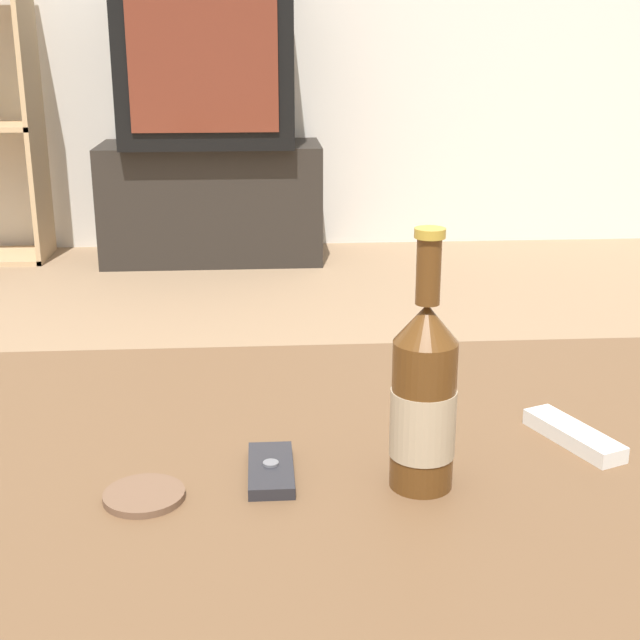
{
  "coord_description": "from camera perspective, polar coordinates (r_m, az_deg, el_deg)",
  "views": [
    {
      "loc": [
        -0.08,
        -0.98,
        0.91
      ],
      "look_at": [
        -0.0,
        0.21,
        0.53
      ],
      "focal_mm": 50.0,
      "sensor_mm": 36.0,
      "label": 1
    }
  ],
  "objects": [
    {
      "name": "coffee_table",
      "position": [
        1.12,
        0.75,
        -11.02
      ],
      "size": [
        1.14,
        0.77,
        0.43
      ],
      "color": "brown",
      "rests_on": "ground_plane"
    },
    {
      "name": "tv_stand",
      "position": [
        3.79,
        -6.93,
        7.5
      ],
      "size": [
        0.91,
        0.4,
        0.48
      ],
      "color": "#28231E",
      "rests_on": "ground_plane"
    },
    {
      "name": "television",
      "position": [
        3.73,
        -7.27,
        16.18
      ],
      "size": [
        0.68,
        0.53,
        0.66
      ],
      "color": "black",
      "rests_on": "tv_stand"
    },
    {
      "name": "beer_bottle",
      "position": [
        0.98,
        6.65,
        -5.05
      ],
      "size": [
        0.07,
        0.07,
        0.29
      ],
      "color": "#563314",
      "rests_on": "coffee_table"
    },
    {
      "name": "cell_phone",
      "position": [
        1.03,
        -3.16,
        -9.55
      ],
      "size": [
        0.05,
        0.12,
        0.02
      ],
      "rotation": [
        0.0,
        0.0,
        -0.0
      ],
      "color": "#232328",
      "rests_on": "coffee_table"
    },
    {
      "name": "remote_control",
      "position": [
        1.15,
        15.9,
        -7.09
      ],
      "size": [
        0.09,
        0.15,
        0.02
      ],
      "rotation": [
        0.0,
        0.0,
        0.38
      ],
      "color": "white",
      "rests_on": "coffee_table"
    },
    {
      "name": "coaster",
      "position": [
        1.0,
        -11.19,
        -10.96
      ],
      "size": [
        0.09,
        0.09,
        0.01
      ],
      "color": "brown",
      "rests_on": "coffee_table"
    }
  ]
}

